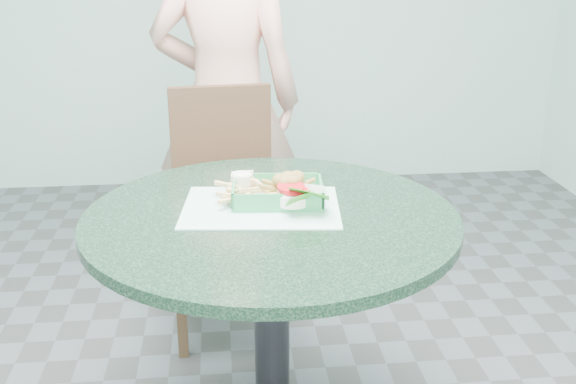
{
  "coord_description": "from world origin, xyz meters",
  "views": [
    {
      "loc": [
        -0.12,
        -1.6,
        1.42
      ],
      "look_at": [
        0.05,
        0.1,
        0.79
      ],
      "focal_mm": 42.0,
      "sensor_mm": 36.0,
      "label": 1
    }
  ],
  "objects": [
    {
      "name": "dining_chair",
      "position": [
        -0.12,
        0.79,
        0.53
      ],
      "size": [
        0.38,
        0.38,
        0.93
      ],
      "rotation": [
        0.0,
        0.0,
        0.1
      ],
      "color": "#422816",
      "rests_on": "floor"
    },
    {
      "name": "garnish_cup",
      "position": [
        0.07,
        0.01,
        0.79
      ],
      "size": [
        0.13,
        0.13,
        0.05
      ],
      "rotation": [
        0.0,
        0.0,
        -0.4
      ],
      "color": "white",
      "rests_on": "food_basket"
    },
    {
      "name": "crab_sandwich",
      "position": [
        0.05,
        0.07,
        0.8
      ],
      "size": [
        0.13,
        0.13,
        0.07
      ],
      "rotation": [
        0.0,
        0.0,
        -0.25
      ],
      "color": "#E1C160",
      "rests_on": "food_basket"
    },
    {
      "name": "food_basket",
      "position": [
        0.03,
        0.08,
        0.77
      ],
      "size": [
        0.24,
        0.17,
        0.05
      ],
      "rotation": [
        0.0,
        0.0,
        -0.08
      ],
      "color": "#2B8C4D",
      "rests_on": "placemat"
    },
    {
      "name": "sauce_ramekin",
      "position": [
        -0.07,
        0.13,
        0.8
      ],
      "size": [
        0.06,
        0.06,
        0.03
      ],
      "rotation": [
        0.0,
        0.0,
        -0.42
      ],
      "color": "silver",
      "rests_on": "food_basket"
    },
    {
      "name": "fries_pile",
      "position": [
        -0.07,
        0.08,
        0.79
      ],
      "size": [
        0.13,
        0.14,
        0.05
      ],
      "primitive_type": null,
      "rotation": [
        0.0,
        0.0,
        -0.05
      ],
      "color": "tan",
      "rests_on": "food_basket"
    },
    {
      "name": "cafe_table",
      "position": [
        0.0,
        0.0,
        0.58
      ],
      "size": [
        0.97,
        0.97,
        0.75
      ],
      "color": "black",
      "rests_on": "floor"
    },
    {
      "name": "diner_person",
      "position": [
        -0.09,
        1.09,
        0.91
      ],
      "size": [
        0.72,
        0.53,
        1.82
      ],
      "primitive_type": "imported",
      "rotation": [
        0.0,
        0.0,
        2.99
      ],
      "color": "#DFA08D",
      "rests_on": "floor"
    },
    {
      "name": "placemat",
      "position": [
        -0.02,
        0.04,
        0.75
      ],
      "size": [
        0.44,
        0.34,
        0.0
      ],
      "primitive_type": "cube",
      "rotation": [
        0.0,
        0.0,
        -0.1
      ],
      "color": "#A3DACD",
      "rests_on": "cafe_table"
    }
  ]
}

